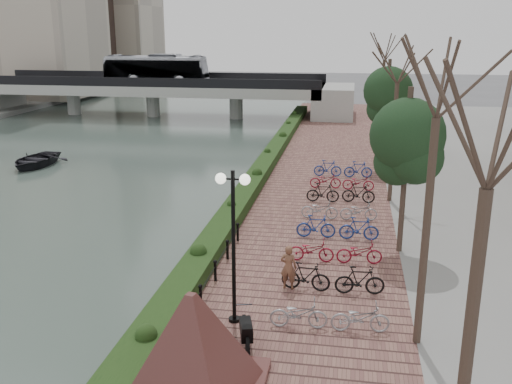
% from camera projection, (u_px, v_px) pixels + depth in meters
% --- Properties ---
extents(ground, '(220.00, 220.00, 0.00)m').
position_uv_depth(ground, '(124.00, 370.00, 15.75)').
color(ground, '#59595B').
rests_on(ground, ground).
extents(river_water, '(30.00, 130.00, 0.02)m').
position_uv_depth(river_water, '(62.00, 156.00, 41.83)').
color(river_water, '#41524B').
rests_on(river_water, ground).
extents(promenade, '(8.00, 75.00, 0.50)m').
position_uv_depth(promenade, '(314.00, 193.00, 31.62)').
color(promenade, brown).
rests_on(promenade, ground).
extents(hedge, '(1.10, 56.00, 0.60)m').
position_uv_depth(hedge, '(261.00, 171.00, 34.38)').
color(hedge, black).
rests_on(hedge, promenade).
extents(chain_fence, '(0.10, 14.10, 0.70)m').
position_uv_depth(chain_fence, '(192.00, 312.00, 17.18)').
color(chain_fence, black).
rests_on(chain_fence, promenade).
extents(granite_monument, '(5.11, 5.11, 2.72)m').
position_uv_depth(granite_monument, '(192.00, 346.00, 13.44)').
color(granite_monument, '#471E20').
rests_on(granite_monument, promenade).
extents(lamppost, '(1.02, 0.32, 4.72)m').
position_uv_depth(lamppost, '(233.00, 214.00, 16.43)').
color(lamppost, black).
rests_on(lamppost, promenade).
extents(motorcycle, '(0.83, 1.57, 0.94)m').
position_uv_depth(motorcycle, '(246.00, 329.00, 15.97)').
color(motorcycle, black).
rests_on(motorcycle, promenade).
extents(pedestrian, '(0.62, 0.45, 1.56)m').
position_uv_depth(pedestrian, '(288.00, 267.00, 19.33)').
color(pedestrian, brown).
rests_on(pedestrian, promenade).
extents(bicycle_parking, '(2.40, 19.89, 1.00)m').
position_uv_depth(bicycle_parking, '(338.00, 218.00, 25.22)').
color(bicycle_parking, '#97989C').
rests_on(bicycle_parking, promenade).
extents(street_trees, '(3.20, 37.12, 6.80)m').
position_uv_depth(street_trees, '(398.00, 154.00, 25.46)').
color(street_trees, '#372A21').
rests_on(street_trees, promenade).
extents(bridge, '(36.00, 10.77, 6.50)m').
position_uv_depth(bridge, '(153.00, 84.00, 59.83)').
color(bridge, '#ADADA7').
rests_on(bridge, ground).
extents(boat, '(3.42, 4.64, 0.93)m').
position_uv_depth(boat, '(35.00, 160.00, 38.65)').
color(boat, black).
rests_on(boat, river_water).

